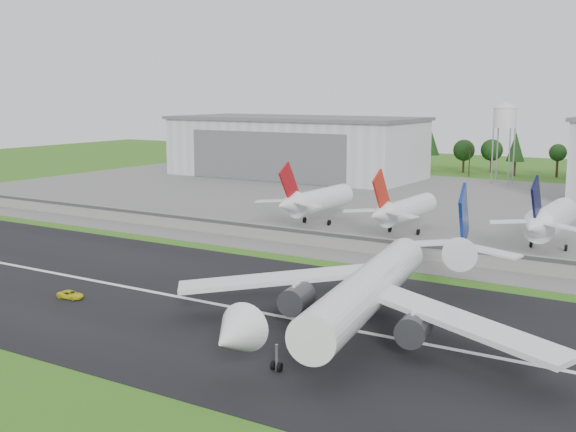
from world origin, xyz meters
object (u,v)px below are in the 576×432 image
Objects in this scene: ground_vehicle at (71,295)px; parked_jet_red_a at (314,201)px; main_airliner at (365,299)px; parked_jet_navy at (548,220)px; parked_jet_red_b at (402,210)px.

parked_jet_red_a is (0.51, 76.21, 5.45)m from ground_vehicle.
main_airliner is 1.89× the size of parked_jet_navy.
main_airliner reaches higher than parked_jet_red_b.
parked_jet_navy is (55.85, 76.24, 5.68)m from ground_vehicle.
parked_jet_navy is (8.92, 67.02, 1.50)m from main_airliner.
ground_vehicle is 76.41m from parked_jet_red_a.
parked_jet_red_b is at bearing -80.64° from main_airliner.
parked_jet_navy reaches higher than parked_jet_red_a.
parked_jet_red_a is at bearing -179.97° from parked_jet_navy.
parked_jet_navy reaches higher than parked_jet_red_b.
main_airliner is 67.63m from parked_jet_navy.
main_airliner is 81.51m from parked_jet_red_a.
parked_jet_red_a is (-46.42, 66.99, 1.27)m from main_airliner.
ground_vehicle is at bearing -107.26° from parked_jet_red_b.
parked_jet_red_b reaches higher than ground_vehicle.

